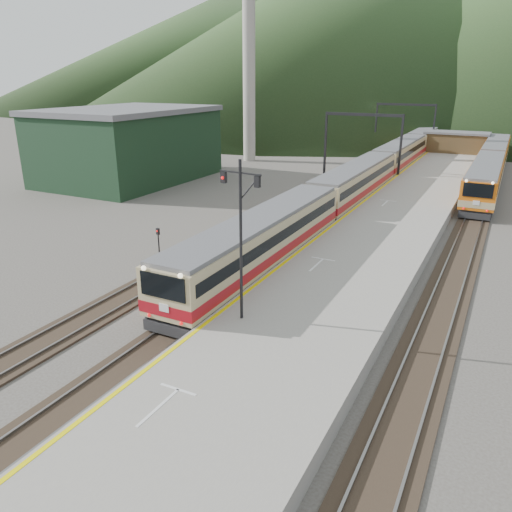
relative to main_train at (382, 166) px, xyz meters
The scene contains 16 objects.
track_main 14.06m from the main_train, 90.00° to the right, with size 2.60×200.00×0.23m.
track_far 14.92m from the main_train, 109.77° to the right, with size 2.60×200.00×0.23m.
track_second 18.17m from the main_train, 50.42° to the right, with size 2.60×200.00×0.23m.
platform 16.95m from the main_train, 70.61° to the right, with size 8.00×100.00×1.00m, color gray.
gantry_near 4.62m from the main_train, 159.10° to the left, with size 9.55×0.25×8.00m.
gantry_far 26.47m from the main_train, 96.23° to the left, with size 9.55×0.25×8.00m.
warehouse 30.51m from the main_train, 156.95° to the right, with size 14.50×20.50×8.60m.
smokestack 26.74m from the main_train, 159.81° to the left, with size 1.80×1.80×30.00m, color #9E998E.
station_shed 24.73m from the main_train, 76.91° to the left, with size 9.40×4.40×3.10m.
hill_a 144.56m from the main_train, 106.38° to the left, with size 180.00×180.00×60.00m, color #2A4621.
hill_d 222.87m from the main_train, 122.82° to the left, with size 200.00×200.00×55.00m, color #2A4621.
main_train is the anchor object (origin of this frame).
second_train 13.55m from the main_train, 31.91° to the left, with size 2.98×40.57×3.64m.
signal_mast 40.68m from the main_train, 85.62° to the right, with size 2.20×0.38×7.71m.
short_signal_b 18.19m from the main_train, 96.62° to the right, with size 0.24×0.18×2.27m.
short_signal_c 34.19m from the main_train, 102.32° to the right, with size 0.25×0.20×2.27m.
Camera 1 is at (13.67, -5.67, 12.12)m, focal length 35.00 mm.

